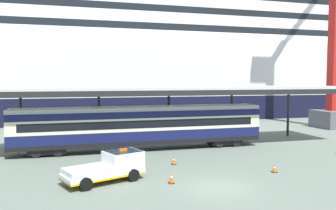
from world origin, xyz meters
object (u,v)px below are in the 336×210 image
object	(u,v)px
traffic_cone_near	(171,178)
traffic_cone_mid	(174,160)
train_carriage	(141,126)
traffic_cone_far	(274,168)
cruise_ship	(190,50)
service_truck	(111,166)

from	to	relation	value
traffic_cone_near	traffic_cone_mid	xyz separation A→B (m)	(1.60, 4.79, -0.04)
train_carriage	traffic_cone_far	bearing A→B (deg)	-54.52
cruise_ship	train_carriage	bearing A→B (deg)	-116.03
cruise_ship	traffic_cone_far	world-z (taller)	cruise_ship
cruise_ship	service_truck	distance (m)	51.02
traffic_cone_near	traffic_cone_far	distance (m)	7.92
traffic_cone_near	traffic_cone_far	bearing A→B (deg)	4.38
train_carriage	service_truck	bearing A→B (deg)	-112.60
train_carriage	traffic_cone_near	distance (m)	11.41
service_truck	traffic_cone_far	distance (m)	11.64
cruise_ship	traffic_cone_mid	world-z (taller)	cruise_ship
traffic_cone_far	traffic_cone_mid	bearing A→B (deg)	146.35
cruise_ship	traffic_cone_mid	distance (m)	46.37
train_carriage	service_truck	distance (m)	10.47
train_carriage	traffic_cone_near	world-z (taller)	train_carriage
train_carriage	service_truck	size ratio (longest dim) A/B	4.21
traffic_cone_near	traffic_cone_mid	distance (m)	5.06
traffic_cone_far	service_truck	bearing A→B (deg)	174.82
train_carriage	traffic_cone_near	xyz separation A→B (m)	(-0.32, -11.24, -1.94)
train_carriage	traffic_cone_mid	xyz separation A→B (m)	(1.28, -6.44, -1.98)
train_carriage	traffic_cone_far	world-z (taller)	train_carriage
service_truck	cruise_ship	bearing A→B (deg)	64.69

